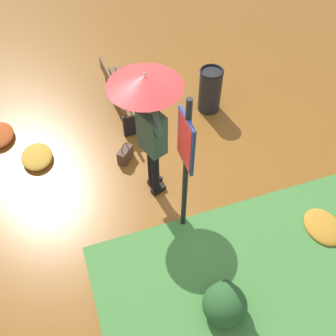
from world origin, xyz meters
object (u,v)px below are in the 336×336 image
at_px(person_with_umbrella, 148,107).
at_px(park_bench, 121,93).
at_px(handbag, 125,154).
at_px(trash_bin, 210,90).
at_px(info_sign_post, 186,157).

height_order(person_with_umbrella, park_bench, person_with_umbrella).
bearing_deg(person_with_umbrella, handbag, 22.62).
relative_size(person_with_umbrella, park_bench, 1.45).
xyz_separation_m(handbag, trash_bin, (0.73, -1.77, 0.29)).
distance_m(handbag, trash_bin, 1.93).
relative_size(info_sign_post, trash_bin, 2.76).
xyz_separation_m(person_with_umbrella, park_bench, (1.79, 0.00, -1.15)).
bearing_deg(handbag, info_sign_post, -163.11).
xyz_separation_m(info_sign_post, park_bench, (2.64, 0.19, -1.04)).
bearing_deg(info_sign_post, handbag, 16.89).
distance_m(person_with_umbrella, handbag, 1.57).
bearing_deg(trash_bin, person_with_umbrella, 131.79).
height_order(info_sign_post, handbag, info_sign_post).
xyz_separation_m(park_bench, trash_bin, (-0.44, -1.51, 0.02)).
distance_m(info_sign_post, trash_bin, 2.76).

